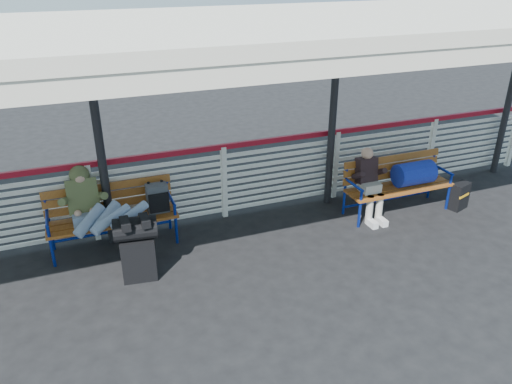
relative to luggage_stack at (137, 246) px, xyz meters
name	(u,v)px	position (x,y,z in m)	size (l,w,h in m)	color
ground	(270,279)	(1.57, -0.65, -0.49)	(60.00, 60.00, 0.00)	black
fence	(224,179)	(1.57, 1.25, 0.17)	(12.08, 0.08, 1.24)	silver
canopy	(245,30)	(1.57, 0.21, 2.55)	(12.60, 3.60, 3.16)	silver
luggage_stack	(137,246)	(0.00, 0.00, 0.00)	(0.57, 0.37, 0.89)	black
bench_left	(124,207)	(-0.03, 0.98, 0.10)	(1.80, 0.56, 0.92)	#A0621E
bench_right	(406,176)	(4.40, 0.39, 0.13)	(1.80, 0.56, 0.92)	#A0621E
traveler_man	(102,212)	(-0.35, 0.63, 0.25)	(0.93, 1.53, 0.77)	#7C8BA7
companion_person	(370,183)	(3.70, 0.39, 0.11)	(0.32, 0.66, 1.15)	#B4B0A3
suitcase_side	(460,196)	(5.30, 0.09, -0.26)	(0.37, 0.29, 0.46)	black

